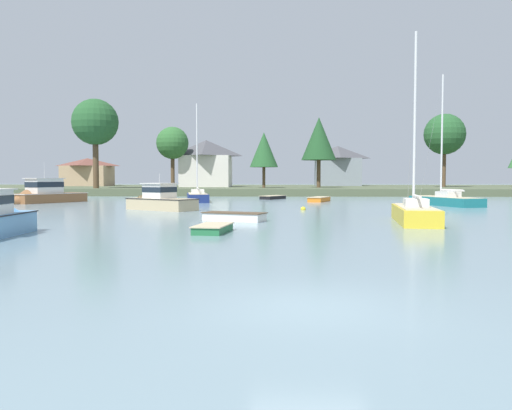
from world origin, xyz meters
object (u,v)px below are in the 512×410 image
dinghy_black (273,198)px  sailboat_teal (445,203)px  sailboat_yellow (415,218)px  dinghy_orange (319,200)px  dinghy_white (234,218)px  cruiser_wood (42,197)px  sailboat_navy (198,199)px  mooring_buoy_yellow (303,209)px  dinghy_green (213,230)px  cruiser_sand (156,204)px

dinghy_black → sailboat_teal: (16.04, -13.93, 0.11)m
sailboat_yellow → dinghy_black: bearing=104.1°
dinghy_orange → sailboat_teal: sailboat_teal is taller
dinghy_black → dinghy_white: bearing=-94.1°
dinghy_white → cruiser_wood: size_ratio=0.47×
sailboat_navy → sailboat_teal: (24.18, -6.96, 0.02)m
dinghy_orange → sailboat_teal: size_ratio=0.33×
sailboat_navy → sailboat_teal: bearing=-16.1°
cruiser_wood → mooring_buoy_yellow: cruiser_wood is taller
dinghy_white → dinghy_orange: bearing=74.0°
dinghy_orange → sailboat_navy: size_ratio=0.38×
dinghy_orange → sailboat_navy: 13.12m
mooring_buoy_yellow → cruiser_wood: bearing=157.4°
dinghy_white → dinghy_green: dinghy_white is taller
mooring_buoy_yellow → sailboat_yellow: bearing=-63.2°
dinghy_black → sailboat_teal: sailboat_teal is taller
sailboat_navy → dinghy_green: sailboat_navy is taller
cruiser_sand → mooring_buoy_yellow: size_ratio=15.11×
dinghy_orange → mooring_buoy_yellow: (-2.55, -14.56, -0.10)m
dinghy_black → cruiser_wood: 25.80m
cruiser_wood → dinghy_green: (20.78, -28.15, -0.49)m
cruiser_sand → dinghy_black: cruiser_sand is taller
cruiser_wood → mooring_buoy_yellow: bearing=-22.6°
cruiser_sand → sailboat_yellow: sailboat_yellow is taller
dinghy_black → dinghy_white: (-2.30, -31.95, 0.03)m
sailboat_teal → cruiser_wood: 39.83m
dinghy_black → mooring_buoy_yellow: bearing=-83.5°
cruiser_sand → sailboat_teal: size_ratio=0.54×
dinghy_orange → sailboat_yellow: sailboat_yellow is taller
sailboat_yellow → cruiser_wood: (-31.83, 22.28, 0.37)m
dinghy_orange → dinghy_green: (-7.81, -31.88, -0.04)m
sailboat_teal → dinghy_green: size_ratio=4.00×
sailboat_yellow → dinghy_orange: bearing=97.1°
dinghy_black → dinghy_orange: bearing=-53.1°
sailboat_teal → cruiser_wood: size_ratio=1.48×
cruiser_sand → sailboat_navy: 14.21m
sailboat_navy → sailboat_yellow: bearing=-57.5°
dinghy_white → cruiser_wood: bearing=134.6°
dinghy_green → dinghy_orange: bearing=76.2°
cruiser_wood → mooring_buoy_yellow: (26.05, -10.83, -0.55)m
cruiser_sand → sailboat_yellow: size_ratio=0.59×
sailboat_teal → dinghy_white: bearing=-135.5°
dinghy_green → mooring_buoy_yellow: size_ratio=6.93×
dinghy_black → cruiser_wood: cruiser_wood is taller
dinghy_black → sailboat_navy: bearing=-139.4°
dinghy_orange → sailboat_navy: bearing=-178.5°
sailboat_navy → dinghy_white: size_ratio=2.76×
sailboat_yellow → dinghy_white: sailboat_yellow is taller
dinghy_black → cruiser_wood: size_ratio=0.48×
cruiser_wood → sailboat_navy: bearing=12.3°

